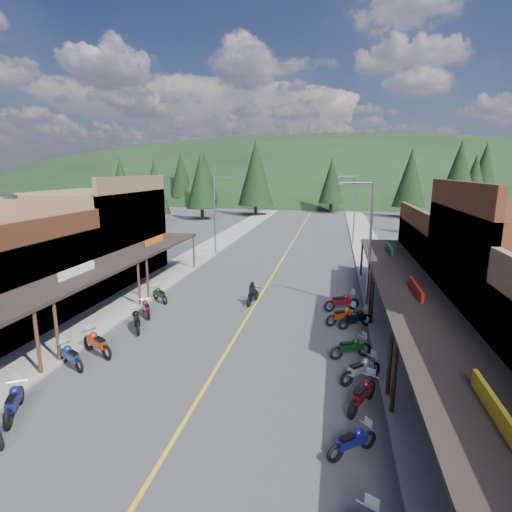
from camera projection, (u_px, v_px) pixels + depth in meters
The scene contains 37 objects.
ground at pixel (224, 355), 19.05m from camera, with size 220.00×220.00×0.00m, color #38383A.
centerline at pixel (281, 262), 38.22m from camera, with size 0.15×90.00×0.01m, color gold.
sidewalk_west at pixel (194, 257), 39.86m from camera, with size 3.40×94.00×0.15m, color gray.
sidewalk_east at pixel (375, 265), 36.56m from camera, with size 3.40×94.00×0.15m, color gray.
shop_west_3 at pixel (95, 236), 31.75m from camera, with size 10.90×10.20×8.20m.
shop_east_3 at pixel (467, 263), 26.74m from camera, with size 10.90×10.20×6.20m.
streetlight_1 at pixel (216, 212), 40.51m from camera, with size 2.16×0.18×8.00m.
streetlight_2 at pixel (368, 240), 24.45m from camera, with size 2.16×0.18×8.00m.
streetlight_3 at pixel (353, 207), 45.54m from camera, with size 2.16×0.18×8.00m.
ridge_hill at pixel (322, 193), 148.44m from camera, with size 310.00×140.00×60.00m, color black.
pine_0 at pixel (121, 180), 84.68m from camera, with size 5.04×5.04×11.00m.
pine_1 at pixel (205, 176), 89.15m from camera, with size 5.88×5.88×12.50m.
pine_2 at pixel (256, 173), 74.83m from camera, with size 6.72×6.72×14.00m.
pine_3 at pixel (332, 180), 80.17m from camera, with size 5.04×5.04×11.00m.
pine_4 at pixel (411, 177), 71.60m from camera, with size 5.88×5.88×12.50m.
pine_5 at pixel (484, 173), 79.91m from camera, with size 6.72×6.72×14.00m.
pine_7 at pixel (181, 175), 96.42m from camera, with size 5.88×5.88×12.50m.
pine_8 at pixel (155, 187), 60.29m from camera, with size 4.48×4.48×10.00m.
pine_9 at pixel (474, 186), 56.27m from camera, with size 4.93×4.93×10.80m.
pine_10 at pixel (201, 180), 68.94m from camera, with size 5.38×5.38×11.60m.
pine_11 at pixel (458, 181), 50.15m from camera, with size 5.82×5.82×12.40m.
bike_west_5 at pixel (14, 400), 14.26m from camera, with size 0.72×2.16×1.24m, color navy, non-canonical shape.
bike_west_6 at pixel (71, 355), 17.76m from camera, with size 0.69×2.07×1.19m, color navy, non-canonical shape.
bike_west_7 at pixel (97, 342), 18.94m from camera, with size 0.78×2.33×1.33m, color #B32E0C, non-canonical shape.
bike_west_8 at pixel (136, 319), 21.87m from camera, with size 0.74×2.21×1.26m, color black, non-canonical shape.
bike_west_9 at pixel (146, 307), 24.01m from camera, with size 0.66×1.97×1.13m, color maroon, non-canonical shape.
bike_west_10 at pixel (160, 294), 26.62m from camera, with size 0.66×1.97×1.13m, color #0B3A14, non-canonical shape.
bike_east_5 at pixel (353, 440), 12.29m from camera, with size 0.62×1.85×1.06m, color navy, non-canonical shape.
bike_east_6 at pixel (362, 393), 14.70m from camera, with size 0.74×2.23×1.27m, color maroon, non-canonical shape.
bike_east_7 at pixel (361, 368), 16.56m from camera, with size 0.70×2.11×1.20m, color #939498, non-canonical shape.
bike_east_8 at pixel (351, 346), 18.66m from camera, with size 0.68×2.05×1.17m, color #0B3710, non-canonical shape.
bike_east_9 at pixel (356, 317), 22.24m from camera, with size 0.71×2.13×1.22m, color black, non-canonical shape.
bike_east_10 at pixel (343, 314), 22.71m from camera, with size 0.71×2.13×1.22m, color #A22F0B, non-canonical shape.
bike_east_11 at pixel (342, 301), 24.90m from camera, with size 0.76×2.28×1.30m, color maroon, non-canonical shape.
rider_on_bike at pixel (253, 294), 26.25m from camera, with size 0.96×2.13×1.56m.
pedestrian_east_a at pixel (414, 352), 17.21m from camera, with size 0.61×0.40×1.69m, color black.
pedestrian_east_b at pixel (391, 293), 25.06m from camera, with size 0.93×0.54×1.91m, color brown.
Camera 1 is at (4.90, -16.98, 8.70)m, focal length 28.00 mm.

